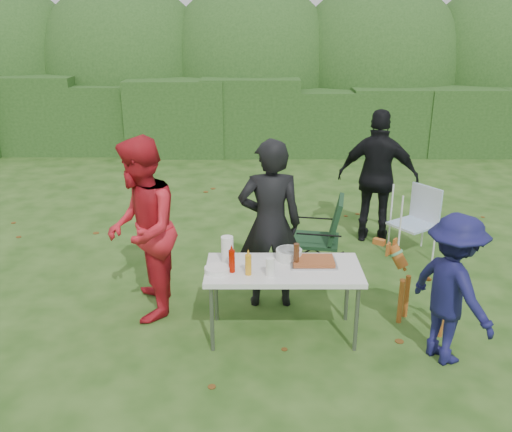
{
  "coord_description": "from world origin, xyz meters",
  "views": [
    {
      "loc": [
        0.13,
        -4.68,
        3.0
      ],
      "look_at": [
        0.13,
        0.78,
        1.0
      ],
      "focal_mm": 38.0,
      "sensor_mm": 36.0,
      "label": 1
    }
  ],
  "objects_px": {
    "dog": "(426,290)",
    "lawn_chair": "(413,222)",
    "person_red_jacket": "(142,230)",
    "ketchup_bottle": "(232,261)",
    "person_black_puffy": "(378,177)",
    "paper_towel_roll": "(227,249)",
    "beer_bottle": "(296,255)",
    "mustard_bottle": "(248,265)",
    "folding_table": "(283,273)",
    "person_cook": "(270,225)",
    "child": "(452,289)",
    "camping_chair": "(316,236)"
  },
  "relations": [
    {
      "from": "dog",
      "to": "lawn_chair",
      "type": "xyz_separation_m",
      "value": [
        0.36,
        1.84,
        0.05
      ]
    },
    {
      "from": "person_red_jacket",
      "to": "ketchup_bottle",
      "type": "relative_size",
      "value": 8.74
    },
    {
      "from": "dog",
      "to": "lawn_chair",
      "type": "relative_size",
      "value": 0.94
    },
    {
      "from": "person_black_puffy",
      "to": "lawn_chair",
      "type": "xyz_separation_m",
      "value": [
        0.4,
        -0.49,
        -0.47
      ]
    },
    {
      "from": "paper_towel_roll",
      "to": "beer_bottle",
      "type": "bearing_deg",
      "value": -10.57
    },
    {
      "from": "person_red_jacket",
      "to": "mustard_bottle",
      "type": "xyz_separation_m",
      "value": [
        1.1,
        -0.58,
        -0.12
      ]
    },
    {
      "from": "folding_table",
      "to": "mustard_bottle",
      "type": "relative_size",
      "value": 7.5
    },
    {
      "from": "folding_table",
      "to": "mustard_bottle",
      "type": "xyz_separation_m",
      "value": [
        -0.34,
        -0.15,
        0.15
      ]
    },
    {
      "from": "person_red_jacket",
      "to": "dog",
      "type": "relative_size",
      "value": 2.21
    },
    {
      "from": "dog",
      "to": "person_cook",
      "type": "bearing_deg",
      "value": 20.27
    },
    {
      "from": "person_red_jacket",
      "to": "beer_bottle",
      "type": "relative_size",
      "value": 8.01
    },
    {
      "from": "beer_bottle",
      "to": "child",
      "type": "bearing_deg",
      "value": -16.76
    },
    {
      "from": "person_red_jacket",
      "to": "paper_towel_roll",
      "type": "xyz_separation_m",
      "value": [
        0.89,
        -0.29,
        -0.09
      ]
    },
    {
      "from": "ketchup_bottle",
      "to": "paper_towel_roll",
      "type": "bearing_deg",
      "value": 103.0
    },
    {
      "from": "dog",
      "to": "beer_bottle",
      "type": "distance_m",
      "value": 1.41
    },
    {
      "from": "child",
      "to": "ketchup_bottle",
      "type": "xyz_separation_m",
      "value": [
        -1.99,
        0.3,
        0.14
      ]
    },
    {
      "from": "paper_towel_roll",
      "to": "person_black_puffy",
      "type": "bearing_deg",
      "value": 49.87
    },
    {
      "from": "folding_table",
      "to": "mustard_bottle",
      "type": "distance_m",
      "value": 0.4
    },
    {
      "from": "lawn_chair",
      "to": "mustard_bottle",
      "type": "distance_m",
      "value": 3.06
    },
    {
      "from": "paper_towel_roll",
      "to": "mustard_bottle",
      "type": "bearing_deg",
      "value": -54.26
    },
    {
      "from": "person_black_puffy",
      "to": "mustard_bottle",
      "type": "bearing_deg",
      "value": 72.08
    },
    {
      "from": "person_black_puffy",
      "to": "lawn_chair",
      "type": "bearing_deg",
      "value": 145.0
    },
    {
      "from": "folding_table",
      "to": "beer_bottle",
      "type": "height_order",
      "value": "beer_bottle"
    },
    {
      "from": "person_black_puffy",
      "to": "dog",
      "type": "xyz_separation_m",
      "value": [
        0.03,
        -2.32,
        -0.52
      ]
    },
    {
      "from": "person_cook",
      "to": "child",
      "type": "height_order",
      "value": "person_cook"
    },
    {
      "from": "person_cook",
      "to": "person_black_puffy",
      "type": "distance_m",
      "value": 2.39
    },
    {
      "from": "folding_table",
      "to": "person_red_jacket",
      "type": "bearing_deg",
      "value": 163.34
    },
    {
      "from": "ketchup_bottle",
      "to": "mustard_bottle",
      "type": "bearing_deg",
      "value": -20.34
    },
    {
      "from": "child",
      "to": "ketchup_bottle",
      "type": "relative_size",
      "value": 6.48
    },
    {
      "from": "folding_table",
      "to": "child",
      "type": "distance_m",
      "value": 1.55
    },
    {
      "from": "person_red_jacket",
      "to": "dog",
      "type": "bearing_deg",
      "value": 77.11
    },
    {
      "from": "lawn_chair",
      "to": "beer_bottle",
      "type": "xyz_separation_m",
      "value": [
        -1.69,
        -1.97,
        0.4
      ]
    },
    {
      "from": "dog",
      "to": "person_black_puffy",
      "type": "bearing_deg",
      "value": -51.58
    },
    {
      "from": "folding_table",
      "to": "paper_towel_roll",
      "type": "height_order",
      "value": "paper_towel_roll"
    },
    {
      "from": "mustard_bottle",
      "to": "person_black_puffy",
      "type": "bearing_deg",
      "value": 56.22
    },
    {
      "from": "folding_table",
      "to": "person_red_jacket",
      "type": "xyz_separation_m",
      "value": [
        -1.44,
        0.43,
        0.27
      ]
    },
    {
      "from": "lawn_chair",
      "to": "folding_table",
      "type": "bearing_deg",
      "value": 13.31
    },
    {
      "from": "person_black_puffy",
      "to": "camping_chair",
      "type": "xyz_separation_m",
      "value": [
        -0.95,
        -1.08,
        -0.43
      ]
    },
    {
      "from": "child",
      "to": "mustard_bottle",
      "type": "relative_size",
      "value": 7.12
    },
    {
      "from": "beer_bottle",
      "to": "paper_towel_roll",
      "type": "distance_m",
      "value": 0.68
    },
    {
      "from": "person_red_jacket",
      "to": "child",
      "type": "relative_size",
      "value": 1.35
    },
    {
      "from": "person_cook",
      "to": "camping_chair",
      "type": "relative_size",
      "value": 1.86
    },
    {
      "from": "person_cook",
      "to": "folding_table",
      "type": "bearing_deg",
      "value": 97.05
    },
    {
      "from": "child",
      "to": "lawn_chair",
      "type": "bearing_deg",
      "value": -33.76
    },
    {
      "from": "dog",
      "to": "lawn_chair",
      "type": "distance_m",
      "value": 1.87
    },
    {
      "from": "folding_table",
      "to": "camping_chair",
      "type": "distance_m",
      "value": 1.48
    },
    {
      "from": "beer_bottle",
      "to": "ketchup_bottle",
      "type": "bearing_deg",
      "value": -169.86
    },
    {
      "from": "paper_towel_roll",
      "to": "lawn_chair",
      "type": "bearing_deg",
      "value": 38.03
    },
    {
      "from": "person_cook",
      "to": "camping_chair",
      "type": "xyz_separation_m",
      "value": [
        0.58,
        0.75,
        -0.43
      ]
    },
    {
      "from": "camping_chair",
      "to": "mustard_bottle",
      "type": "bearing_deg",
      "value": 72.7
    }
  ]
}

